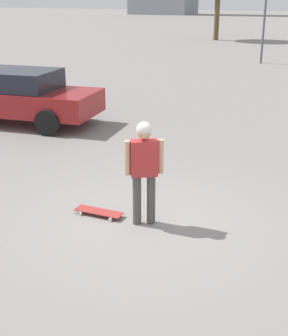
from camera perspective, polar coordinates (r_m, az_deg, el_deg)
ground_plane at (r=7.63m, az=0.00°, el=-6.71°), size 220.00×220.00×0.00m
person at (r=7.22m, az=0.00°, el=0.55°), size 0.39×0.54×1.69m
skateboard at (r=7.89m, az=-5.53°, el=-5.33°), size 0.30×0.83×0.08m
car_parked_near at (r=13.90m, az=-15.29°, el=8.50°), size 2.49×4.94×1.52m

